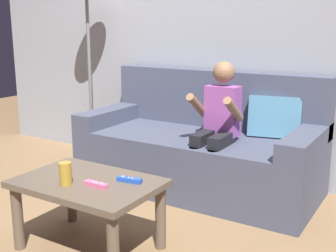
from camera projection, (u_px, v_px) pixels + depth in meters
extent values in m
plane|color=olive|center=(76.00, 240.00, 2.55)|extent=(9.12, 9.12, 0.00)
cube|color=#999EA8|center=(201.00, 21.00, 3.54)|extent=(4.56, 0.05, 2.50)
cube|color=#474C60|center=(197.00, 161.00, 3.30)|extent=(1.78, 0.80, 0.42)
cube|color=#474C60|center=(217.00, 99.00, 3.47)|extent=(1.78, 0.16, 0.45)
cube|color=#474C60|center=(113.00, 115.00, 3.65)|extent=(0.18, 0.80, 0.12)
cube|color=#474C60|center=(306.00, 141.00, 2.83)|extent=(0.18, 0.80, 0.12)
cube|color=teal|center=(275.00, 117.00, 3.16)|extent=(0.40, 0.24, 0.31)
cylinder|color=black|center=(194.00, 178.00, 2.96)|extent=(0.08, 0.08, 0.42)
cylinder|color=black|center=(212.00, 181.00, 2.89)|extent=(0.08, 0.08, 0.42)
cube|color=black|center=(204.00, 138.00, 3.02)|extent=(0.09, 0.29, 0.09)
cube|color=black|center=(222.00, 140.00, 2.95)|extent=(0.09, 0.29, 0.09)
cube|color=#994C9E|center=(223.00, 111.00, 3.06)|extent=(0.23, 0.14, 0.35)
cylinder|color=#936B4C|center=(197.00, 106.00, 3.02)|extent=(0.06, 0.25, 0.20)
cylinder|color=#936B4C|center=(234.00, 109.00, 2.88)|extent=(0.06, 0.25, 0.20)
sphere|color=#936B4C|center=(224.00, 72.00, 3.00)|extent=(0.15, 0.15, 0.15)
cube|color=brown|center=(88.00, 183.00, 2.37)|extent=(0.77, 0.52, 0.04)
cylinder|color=brown|center=(18.00, 218.00, 2.41)|extent=(0.06, 0.06, 0.37)
cylinder|color=brown|center=(113.00, 250.00, 2.07)|extent=(0.06, 0.06, 0.37)
cylinder|color=brown|center=(71.00, 193.00, 2.76)|extent=(0.06, 0.06, 0.37)
cylinder|color=brown|center=(161.00, 217.00, 2.42)|extent=(0.06, 0.06, 0.37)
cube|color=pink|center=(96.00, 185.00, 2.27)|extent=(0.14, 0.04, 0.02)
cylinder|color=#99999E|center=(102.00, 183.00, 2.25)|extent=(0.02, 0.02, 0.00)
cylinder|color=silver|center=(96.00, 182.00, 2.26)|extent=(0.01, 0.01, 0.00)
cylinder|color=silver|center=(93.00, 181.00, 2.28)|extent=(0.01, 0.01, 0.00)
cube|color=blue|center=(129.00, 180.00, 2.34)|extent=(0.14, 0.06, 0.02)
cylinder|color=#99999E|center=(123.00, 176.00, 2.35)|extent=(0.02, 0.02, 0.00)
cylinder|color=silver|center=(129.00, 177.00, 2.34)|extent=(0.01, 0.01, 0.00)
cylinder|color=silver|center=(132.00, 178.00, 2.33)|extent=(0.01, 0.01, 0.00)
cylinder|color=#B78C2D|center=(65.00, 174.00, 2.29)|extent=(0.07, 0.07, 0.12)
cylinder|color=black|center=(93.00, 157.00, 4.08)|extent=(0.24, 0.24, 0.02)
cylinder|color=slate|center=(90.00, 81.00, 3.91)|extent=(0.03, 0.03, 1.42)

